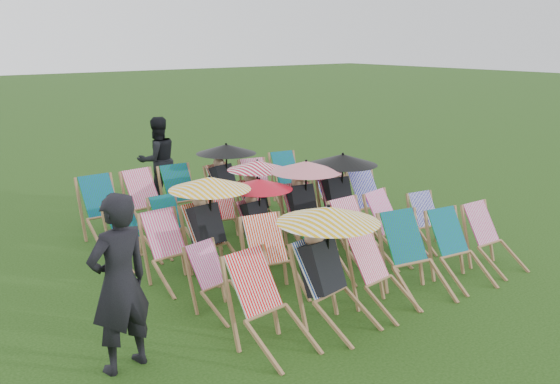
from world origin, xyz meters
TOP-DOWN VIEW (x-y plane):
  - ground at (0.00, 0.00)m, footprint 100.00×100.00m
  - deckchair_0 at (-2.01, -2.23)m, footprint 0.77×0.99m
  - deckchair_1 at (-1.12, -2.21)m, footprint 1.18×1.28m
  - deckchair_2 at (-0.33, -2.27)m, footprint 0.68×0.87m
  - deckchair_3 at (0.33, -2.21)m, footprint 0.84×1.05m
  - deckchair_4 at (1.14, -2.30)m, footprint 0.74×0.94m
  - deckchair_5 at (1.95, -2.29)m, footprint 0.62×0.85m
  - deckchair_6 at (-1.93, -1.11)m, footprint 0.68×0.84m
  - deckchair_7 at (-1.08, -1.07)m, footprint 0.79×0.99m
  - deckchair_8 at (-0.28, -1.17)m, footprint 0.63×0.81m
  - deckchair_9 at (0.46, -1.14)m, footprint 0.67×0.91m
  - deckchair_10 at (1.21, -1.11)m, footprint 0.79×0.99m
  - deckchair_11 at (2.01, -1.15)m, footprint 0.66×0.83m
  - deckchair_12 at (-1.94, 0.01)m, footprint 0.67×0.91m
  - deckchair_13 at (-1.29, 0.06)m, footprint 1.15×1.22m
  - deckchair_14 at (-0.37, 0.16)m, footprint 1.00×1.06m
  - deckchair_15 at (0.52, 0.17)m, footprint 1.13×1.20m
  - deckchair_16 at (1.29, 0.15)m, footprint 1.15×1.22m
  - deckchair_17 at (1.95, 0.05)m, footprint 0.71×0.95m
  - deckchair_18 at (-2.02, 1.13)m, footprint 0.66×0.84m
  - deckchair_19 at (-1.31, 1.19)m, footprint 0.55×0.77m
  - deckchair_20 at (-0.37, 1.12)m, footprint 0.72×0.89m
  - deckchair_21 at (0.36, 1.22)m, footprint 1.02×1.08m
  - deckchair_22 at (1.29, 1.26)m, footprint 0.65×0.83m
  - deckchair_23 at (2.10, 1.24)m, footprint 0.62×0.82m
  - deckchair_24 at (-1.91, 2.30)m, footprint 0.70×0.96m
  - deckchair_25 at (-1.09, 2.38)m, footprint 0.76×1.00m
  - deckchair_26 at (-0.44, 2.35)m, footprint 0.72×0.97m
  - deckchair_27 at (0.50, 2.36)m, footprint 1.12×1.21m
  - deckchair_28 at (1.17, 2.29)m, footprint 0.76×0.96m
  - deckchair_29 at (2.01, 2.39)m, footprint 0.77×0.98m
  - person_left at (-3.41, -1.62)m, footprint 0.73×0.55m
  - person_rear at (-0.11, 4.00)m, footprint 0.85×0.67m

SIDE VIEW (x-z plane):
  - ground at x=0.00m, z-range 0.00..0.00m
  - deckchair_6 at x=-1.93m, z-range 0.00..0.81m
  - deckchair_8 at x=-0.28m, z-range 0.00..0.82m
  - deckchair_11 at x=2.01m, z-range 0.00..0.82m
  - deckchair_19 at x=-1.31m, z-range 0.00..0.83m
  - deckchair_22 at x=1.29m, z-range 0.00..0.83m
  - deckchair_23 at x=2.10m, z-range 0.00..0.84m
  - deckchair_18 at x=-2.02m, z-range 0.00..0.84m
  - deckchair_20 at x=-0.37m, z-range 0.00..0.87m
  - deckchair_2 at x=-0.33m, z-range 0.00..0.88m
  - deckchair_5 at x=1.95m, z-range 0.00..0.90m
  - deckchair_28 at x=1.17m, z-range 0.00..0.94m
  - deckchair_4 at x=1.14m, z-range 0.00..0.94m
  - deckchair_12 at x=-1.94m, z-range 0.00..0.95m
  - deckchair_29 at x=2.01m, z-range 0.00..0.97m
  - deckchair_7 at x=-1.08m, z-range 0.00..0.97m
  - deckchair_10 at x=1.21m, z-range 0.00..0.97m
  - deckchair_9 at x=0.46m, z-range 0.00..0.97m
  - deckchair_17 at x=1.95m, z-range 0.00..0.98m
  - deckchair_0 at x=-2.01m, z-range 0.00..1.00m
  - deckchair_26 at x=-0.44m, z-range 0.00..1.01m
  - deckchair_25 at x=-1.09m, z-range 0.00..1.01m
  - deckchair_3 at x=0.33m, z-range 0.00..1.02m
  - deckchair_24 at x=-1.91m, z-range 0.00..1.03m
  - deckchair_14 at x=-0.37m, z-range 0.03..1.22m
  - deckchair_21 at x=0.36m, z-range 0.03..1.25m
  - deckchair_27 at x=0.50m, z-range 0.04..1.36m
  - deckchair_15 at x=0.52m, z-range 0.04..1.38m
  - deckchair_13 at x=-1.29m, z-range 0.04..1.40m
  - deckchair_16 at x=1.29m, z-range 0.04..1.41m
  - deckchair_1 at x=-1.12m, z-range 0.04..1.43m
  - person_rear at x=-0.11m, z-range 0.00..1.72m
  - person_left at x=-3.41m, z-range 0.00..1.82m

